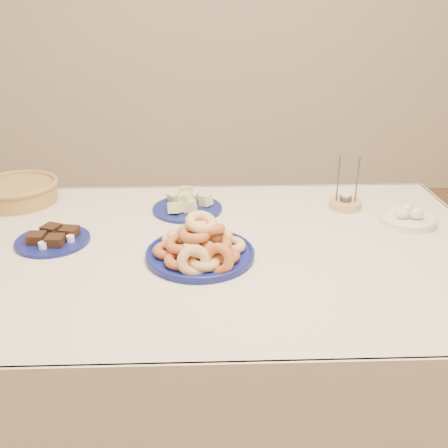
{
  "coord_description": "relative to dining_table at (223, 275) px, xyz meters",
  "views": [
    {
      "loc": [
        -0.05,
        -1.4,
        1.46
      ],
      "look_at": [
        0.0,
        -0.05,
        0.85
      ],
      "focal_mm": 40.0,
      "sensor_mm": 36.0,
      "label": 1
    }
  ],
  "objects": [
    {
      "name": "brownie_plate",
      "position": [
        -0.54,
        0.05,
        0.12
      ],
      "size": [
        0.27,
        0.27,
        0.04
      ],
      "rotation": [
        0.0,
        0.0,
        -0.17
      ],
      "color": "navy",
      "rests_on": "dining_table"
    },
    {
      "name": "wicker_basket",
      "position": [
        -0.77,
        0.4,
        0.15
      ],
      "size": [
        0.35,
        0.35,
        0.08
      ],
      "rotation": [
        0.0,
        0.0,
        0.15
      ],
      "color": "olive",
      "rests_on": "dining_table"
    },
    {
      "name": "candle_holder",
      "position": [
        0.46,
        0.3,
        0.12
      ],
      "size": [
        0.13,
        0.13,
        0.2
      ],
      "rotation": [
        0.0,
        0.0,
        -0.15
      ],
      "color": "tan",
      "rests_on": "dining_table"
    },
    {
      "name": "egg_bowl",
      "position": [
        0.64,
        0.15,
        0.13
      ],
      "size": [
        0.2,
        0.2,
        0.06
      ],
      "rotation": [
        0.0,
        0.0,
        0.06
      ],
      "color": "white",
      "rests_on": "dining_table"
    },
    {
      "name": "ground",
      "position": [
        0.0,
        0.0,
        -0.64
      ],
      "size": [
        5.0,
        5.0,
        0.0
      ],
      "primitive_type": "plane",
      "color": "brown",
      "rests_on": "ground"
    },
    {
      "name": "dining_table",
      "position": [
        0.0,
        0.0,
        0.0
      ],
      "size": [
        1.71,
        1.11,
        0.75
      ],
      "color": "brown",
      "rests_on": "ground"
    },
    {
      "name": "melon_plate",
      "position": [
        -0.12,
        0.3,
        0.13
      ],
      "size": [
        0.32,
        0.32,
        0.09
      ],
      "rotation": [
        0.0,
        0.0,
        0.33
      ],
      "color": "navy",
      "rests_on": "dining_table"
    },
    {
      "name": "donut_platter",
      "position": [
        -0.07,
        -0.07,
        0.14
      ],
      "size": [
        0.33,
        0.33,
        0.15
      ],
      "rotation": [
        0.0,
        0.0,
        -0.0
      ],
      "color": "navy",
      "rests_on": "dining_table"
    }
  ]
}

